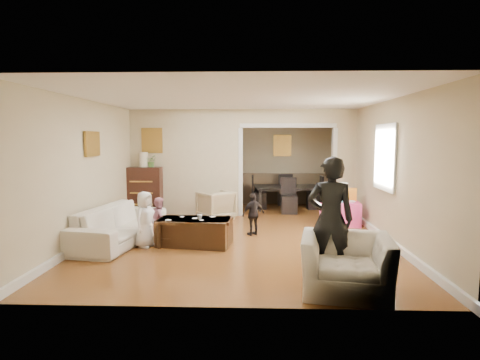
{
  "coord_description": "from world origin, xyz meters",
  "views": [
    {
      "loc": [
        0.27,
        -7.65,
        1.9
      ],
      "look_at": [
        0.0,
        0.2,
        1.05
      ],
      "focal_mm": 28.82,
      "sensor_mm": 36.0,
      "label": 1
    }
  ],
  "objects_px": {
    "dining_table": "(287,197)",
    "adult_person": "(330,220)",
    "armchair_front": "(346,264)",
    "coffee_cup": "(200,217)",
    "table_lamp": "(143,160)",
    "armchair_back": "(216,205)",
    "child_kneel_a": "(145,219)",
    "sofa": "(120,224)",
    "dresser": "(144,192)",
    "child_toddler": "(253,214)",
    "cyan_cup": "(343,201)",
    "coffee_table": "(195,232)",
    "play_table": "(347,214)",
    "child_kneel_b": "(160,219)"
  },
  "relations": [
    {
      "from": "armchair_front",
      "to": "adult_person",
      "type": "height_order",
      "value": "adult_person"
    },
    {
      "from": "dresser",
      "to": "coffee_cup",
      "type": "height_order",
      "value": "dresser"
    },
    {
      "from": "table_lamp",
      "to": "armchair_back",
      "type": "bearing_deg",
      "value": -9.63
    },
    {
      "from": "sofa",
      "to": "child_toddler",
      "type": "bearing_deg",
      "value": -66.75
    },
    {
      "from": "armchair_back",
      "to": "play_table",
      "type": "height_order",
      "value": "armchair_back"
    },
    {
      "from": "sofa",
      "to": "play_table",
      "type": "bearing_deg",
      "value": -62.02
    },
    {
      "from": "child_kneel_a",
      "to": "play_table",
      "type": "bearing_deg",
      "value": -46.46
    },
    {
      "from": "sofa",
      "to": "armchair_front",
      "type": "xyz_separation_m",
      "value": [
        3.59,
        -2.17,
        0.02
      ]
    },
    {
      "from": "armchair_front",
      "to": "coffee_cup",
      "type": "bearing_deg",
      "value": 146.49
    },
    {
      "from": "armchair_front",
      "to": "cyan_cup",
      "type": "height_order",
      "value": "armchair_front"
    },
    {
      "from": "play_table",
      "to": "child_kneel_a",
      "type": "relative_size",
      "value": 0.55
    },
    {
      "from": "dresser",
      "to": "coffee_table",
      "type": "xyz_separation_m",
      "value": [
        1.63,
        -2.55,
        -0.37
      ]
    },
    {
      "from": "coffee_table",
      "to": "child_toddler",
      "type": "relative_size",
      "value": 1.51
    },
    {
      "from": "table_lamp",
      "to": "cyan_cup",
      "type": "xyz_separation_m",
      "value": [
        4.62,
        -0.93,
        -0.83
      ]
    },
    {
      "from": "armchair_back",
      "to": "child_toddler",
      "type": "height_order",
      "value": "child_toddler"
    },
    {
      "from": "armchair_front",
      "to": "table_lamp",
      "type": "distance_m",
      "value": 6.06
    },
    {
      "from": "play_table",
      "to": "child_kneel_b",
      "type": "bearing_deg",
      "value": -160.16
    },
    {
      "from": "coffee_table",
      "to": "child_toddler",
      "type": "bearing_deg",
      "value": 35.54
    },
    {
      "from": "dresser",
      "to": "table_lamp",
      "type": "bearing_deg",
      "value": 0.0
    },
    {
      "from": "cyan_cup",
      "to": "dining_table",
      "type": "relative_size",
      "value": 0.05
    },
    {
      "from": "child_kneel_a",
      "to": "coffee_cup",
      "type": "bearing_deg",
      "value": -65.21
    },
    {
      "from": "armchair_front",
      "to": "child_kneel_a",
      "type": "distance_m",
      "value": 3.59
    },
    {
      "from": "cyan_cup",
      "to": "adult_person",
      "type": "bearing_deg",
      "value": -105.8
    },
    {
      "from": "armchair_front",
      "to": "coffee_cup",
      "type": "height_order",
      "value": "armchair_front"
    },
    {
      "from": "sofa",
      "to": "table_lamp",
      "type": "distance_m",
      "value": 2.65
    },
    {
      "from": "adult_person",
      "to": "coffee_table",
      "type": "bearing_deg",
      "value": -33.58
    },
    {
      "from": "cyan_cup",
      "to": "child_toddler",
      "type": "distance_m",
      "value": 2.14
    },
    {
      "from": "armchair_back",
      "to": "dresser",
      "type": "height_order",
      "value": "dresser"
    },
    {
      "from": "child_kneel_b",
      "to": "child_kneel_a",
      "type": "bearing_deg",
      "value": 150.35
    },
    {
      "from": "coffee_table",
      "to": "dining_table",
      "type": "xyz_separation_m",
      "value": [
        1.96,
        3.66,
        0.07
      ]
    },
    {
      "from": "armchair_front",
      "to": "child_kneel_b",
      "type": "xyz_separation_m",
      "value": [
        -2.9,
        2.34,
        0.06
      ]
    },
    {
      "from": "cyan_cup",
      "to": "child_kneel_b",
      "type": "bearing_deg",
      "value": -160.35
    },
    {
      "from": "dresser",
      "to": "child_toddler",
      "type": "xyz_separation_m",
      "value": [
        2.68,
        -1.8,
        -0.18
      ]
    },
    {
      "from": "sofa",
      "to": "adult_person",
      "type": "xyz_separation_m",
      "value": [
        3.46,
        -1.81,
        0.5
      ]
    },
    {
      "from": "coffee_table",
      "to": "child_kneel_a",
      "type": "height_order",
      "value": "child_kneel_a"
    },
    {
      "from": "armchair_back",
      "to": "adult_person",
      "type": "height_order",
      "value": "adult_person"
    },
    {
      "from": "coffee_cup",
      "to": "cyan_cup",
      "type": "xyz_separation_m",
      "value": [
        2.9,
        1.67,
        0.03
      ]
    },
    {
      "from": "dining_table",
      "to": "sofa",
      "type": "bearing_deg",
      "value": -140.68
    },
    {
      "from": "adult_person",
      "to": "cyan_cup",
      "type": "bearing_deg",
      "value": -100.26
    },
    {
      "from": "armchair_back",
      "to": "adult_person",
      "type": "xyz_separation_m",
      "value": [
        1.9,
        -3.92,
        0.5
      ]
    },
    {
      "from": "armchair_back",
      "to": "dresser",
      "type": "distance_m",
      "value": 1.84
    },
    {
      "from": "coffee_table",
      "to": "cyan_cup",
      "type": "height_order",
      "value": "cyan_cup"
    },
    {
      "from": "armchair_front",
      "to": "coffee_cup",
      "type": "xyz_separation_m",
      "value": [
        -2.1,
        1.99,
        0.17
      ]
    },
    {
      "from": "dining_table",
      "to": "adult_person",
      "type": "height_order",
      "value": "adult_person"
    },
    {
      "from": "table_lamp",
      "to": "child_toddler",
      "type": "relative_size",
      "value": 0.43
    },
    {
      "from": "armchair_front",
      "to": "table_lamp",
      "type": "xyz_separation_m",
      "value": [
        -3.82,
        4.59,
        1.04
      ]
    },
    {
      "from": "sofa",
      "to": "dresser",
      "type": "relative_size",
      "value": 1.88
    },
    {
      "from": "armchair_back",
      "to": "coffee_cup",
      "type": "xyz_separation_m",
      "value": [
        -0.07,
        -2.3,
        0.19
      ]
    },
    {
      "from": "child_toddler",
      "to": "child_kneel_a",
      "type": "bearing_deg",
      "value": -5.87
    },
    {
      "from": "dresser",
      "to": "table_lamp",
      "type": "xyz_separation_m",
      "value": [
        0.0,
        0.0,
        0.78
      ]
    }
  ]
}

